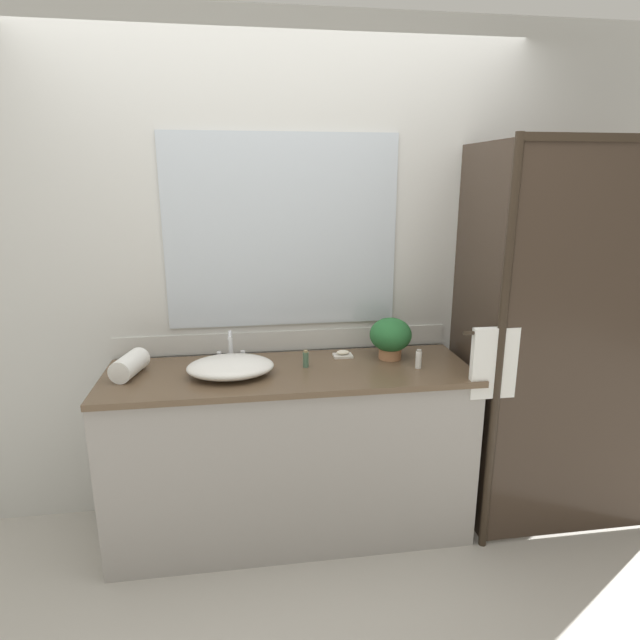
% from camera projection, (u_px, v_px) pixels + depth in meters
% --- Properties ---
extents(ground_plane, '(8.00, 8.00, 0.00)m').
position_uv_depth(ground_plane, '(292.00, 528.00, 2.83)').
color(ground_plane, '#B7B2A8').
extents(wall_back_with_mirror, '(4.40, 0.06, 2.60)m').
position_uv_depth(wall_back_with_mirror, '(283.00, 277.00, 2.82)').
color(wall_back_with_mirror, silver).
rests_on(wall_back_with_mirror, ground_plane).
extents(vanity_cabinet, '(1.80, 0.58, 0.90)m').
position_uv_depth(vanity_cabinet, '(291.00, 452.00, 2.72)').
color(vanity_cabinet, '#9E9993').
rests_on(vanity_cabinet, ground_plane).
extents(shower_enclosure, '(1.20, 0.59, 2.00)m').
position_uv_depth(shower_enclosure, '(554.00, 346.00, 2.57)').
color(shower_enclosure, '#2D2319').
rests_on(shower_enclosure, ground_plane).
extents(sink_basin, '(0.41, 0.31, 0.09)m').
position_uv_depth(sink_basin, '(230.00, 367.00, 2.52)').
color(sink_basin, white).
rests_on(sink_basin, vanity_cabinet).
extents(faucet, '(0.17, 0.14, 0.17)m').
position_uv_depth(faucet, '(231.00, 352.00, 2.69)').
color(faucet, silver).
rests_on(faucet, vanity_cabinet).
extents(potted_plant, '(0.22, 0.22, 0.22)m').
position_uv_depth(potted_plant, '(391.00, 336.00, 2.74)').
color(potted_plant, '#B77A51').
rests_on(potted_plant, vanity_cabinet).
extents(soap_dish, '(0.10, 0.07, 0.04)m').
position_uv_depth(soap_dish, '(343.00, 354.00, 2.79)').
color(soap_dish, silver).
rests_on(soap_dish, vanity_cabinet).
extents(amenity_bottle_shampoo, '(0.03, 0.03, 0.10)m').
position_uv_depth(amenity_bottle_shampoo, '(419.00, 359.00, 2.62)').
color(amenity_bottle_shampoo, white).
rests_on(amenity_bottle_shampoo, vanity_cabinet).
extents(amenity_bottle_lotion, '(0.03, 0.03, 0.09)m').
position_uv_depth(amenity_bottle_lotion, '(306.00, 359.00, 2.63)').
color(amenity_bottle_lotion, '#4C7056').
rests_on(amenity_bottle_lotion, vanity_cabinet).
extents(rolled_towel_near_edge, '(0.16, 0.24, 0.11)m').
position_uv_depth(rolled_towel_near_edge, '(130.00, 365.00, 2.51)').
color(rolled_towel_near_edge, white).
rests_on(rolled_towel_near_edge, vanity_cabinet).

